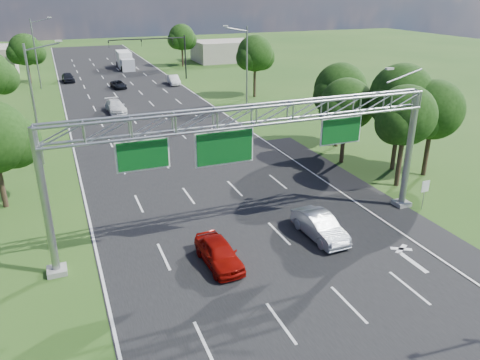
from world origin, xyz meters
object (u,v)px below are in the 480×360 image
sign_gantry (255,126)px  box_truck (125,61)px  regulatory_sign (425,189)px  red_coupe (219,253)px  traffic_signal (164,48)px  silver_sedan (320,226)px

sign_gantry → box_truck: sign_gantry is taller
sign_gantry → box_truck: size_ratio=2.89×
sign_gantry → regulatory_sign: bearing=-4.8°
red_coupe → regulatory_sign: bearing=2.2°
traffic_signal → silver_sedan: 55.05m
sign_gantry → box_truck: bearing=87.5°
sign_gantry → box_truck: 67.79m
sign_gantry → red_coupe: bearing=-142.6°
traffic_signal → box_truck: bearing=106.0°
red_coupe → silver_sedan: size_ratio=0.93×
silver_sedan → box_truck: 69.26m
sign_gantry → traffic_signal: bearing=82.3°
traffic_signal → silver_sedan: (-3.59, -54.76, -4.43)m
regulatory_sign → silver_sedan: regulatory_sign is taller
silver_sedan → red_coupe: bearing=-177.0°
regulatory_sign → traffic_signal: (-4.92, 54.02, 3.66)m
sign_gantry → traffic_signal: 53.51m
sign_gantry → silver_sedan: (3.56, -1.75, -6.15)m
silver_sedan → regulatory_sign: bearing=2.8°
regulatory_sign → traffic_signal: size_ratio=0.17×
regulatory_sign → box_truck: size_ratio=0.26×
red_coupe → box_truck: bearing=82.2°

